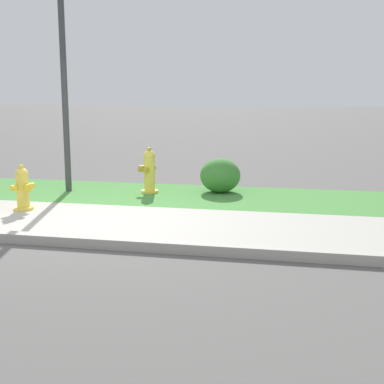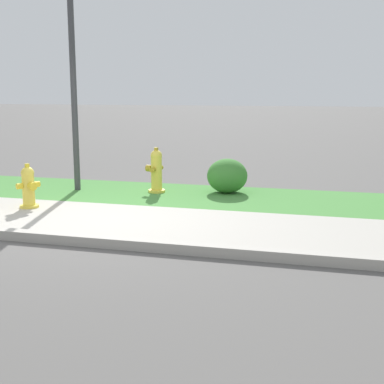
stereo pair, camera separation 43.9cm
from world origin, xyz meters
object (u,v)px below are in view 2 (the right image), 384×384
Objects in this scene: fire_hydrant_mid_block at (156,171)px; fire_hydrant_across_street at (28,187)px; street_lamp at (72,35)px; shrub_bush_mid_verge at (227,176)px.

fire_hydrant_mid_block reaches higher than fire_hydrant_across_street.
fire_hydrant_mid_block is 2.31m from fire_hydrant_across_street.
street_lamp is (-1.49, -0.15, 2.37)m from fire_hydrant_mid_block.
shrub_bush_mid_verge is (2.73, 0.45, -2.46)m from street_lamp.
street_lamp is (-0.00, 1.63, 2.43)m from fire_hydrant_across_street.
fire_hydrant_across_street is 2.92m from street_lamp.
street_lamp reaches higher than fire_hydrant_mid_block.
shrub_bush_mid_verge is at bearing 161.19° from fire_hydrant_across_street.
fire_hydrant_across_street reaches higher than shrub_bush_mid_verge.
fire_hydrant_across_street is (-1.49, -1.77, -0.06)m from fire_hydrant_mid_block.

